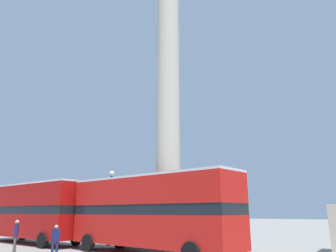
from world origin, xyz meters
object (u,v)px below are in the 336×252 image
at_px(bus_a, 149,210).
at_px(pedestrian_near_lamp, 55,239).
at_px(bus_b, 34,210).
at_px(monument_column, 168,111).
at_px(pedestrian_by_plinth, 16,233).
at_px(street_lamp, 110,206).

relative_size(bus_a, pedestrian_near_lamp, 7.00).
bearing_deg(bus_b, pedestrian_near_lamp, -20.52).
xyz_separation_m(monument_column, pedestrian_by_plinth, (-5.53, -7.84, -8.64)).
distance_m(monument_column, bus_a, 8.69).
bearing_deg(bus_a, pedestrian_near_lamp, -129.78).
bearing_deg(monument_column, pedestrian_by_plinth, -125.20).
distance_m(bus_b, pedestrian_by_plinth, 5.65).
height_order(bus_a, bus_b, bus_b).
height_order(monument_column, pedestrian_near_lamp, monument_column).
height_order(bus_b, street_lamp, street_lamp).
bearing_deg(monument_column, pedestrian_near_lamp, -102.30).
distance_m(street_lamp, pedestrian_by_plinth, 6.54).
distance_m(bus_a, street_lamp, 6.33).
bearing_deg(bus_b, monument_column, 27.48).
bearing_deg(pedestrian_by_plinth, bus_a, 61.04).
bearing_deg(street_lamp, bus_b, -156.46).
bearing_deg(bus_a, pedestrian_by_plinth, -148.85).
bearing_deg(pedestrian_near_lamp, pedestrian_by_plinth, 106.06).
height_order(bus_a, pedestrian_near_lamp, bus_a).
relative_size(monument_column, street_lamp, 4.84).
relative_size(bus_b, pedestrian_near_lamp, 6.86).
xyz_separation_m(street_lamp, pedestrian_by_plinth, (-1.60, -6.11, -1.68)).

